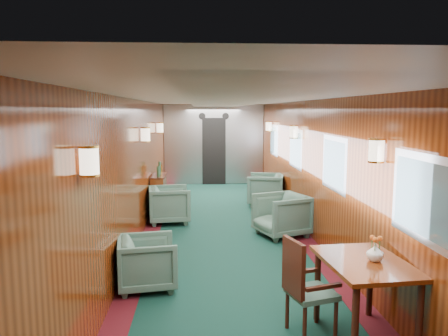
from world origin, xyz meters
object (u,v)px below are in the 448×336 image
object	(u,v)px
side_chair	(303,283)
armchair_left_far	(170,204)
armchair_right_near	(281,215)
armchair_right_far	(265,189)
credenza	(159,193)
armchair_left_near	(148,263)
dining_table	(365,273)

from	to	relation	value
side_chair	armchair_left_far	distance (m)	4.78
armchair_right_near	armchair_right_far	distance (m)	2.53
credenza	armchair_left_far	size ratio (longest dim) A/B	1.39
credenza	armchair_left_near	distance (m)	4.08
armchair_left_near	armchair_left_far	size ratio (longest dim) A/B	0.90
armchair_right_far	side_chair	bearing A→B (deg)	8.05
dining_table	credenza	world-z (taller)	credenza
side_chair	armchair_left_far	size ratio (longest dim) A/B	1.23
dining_table	armchair_left_far	world-z (taller)	dining_table
dining_table	armchair_left_far	distance (m)	5.11
side_chair	armchair_left_far	bearing A→B (deg)	92.98
dining_table	armchair_left_near	xyz separation A→B (m)	(-2.23, 1.38, -0.34)
side_chair	credenza	xyz separation A→B (m)	(-1.88, 5.35, -0.10)
credenza	armchair_left_far	xyz separation A→B (m)	(0.28, -0.84, -0.07)
armchair_left_far	armchair_right_far	world-z (taller)	armchair_right_far
side_chair	armchair_right_far	size ratio (longest dim) A/B	1.20
armchair_right_near	dining_table	bearing A→B (deg)	-18.68
side_chair	credenza	distance (m)	5.67
credenza	armchair_left_far	distance (m)	0.89
dining_table	side_chair	world-z (taller)	side_chair
side_chair	armchair_left_far	xyz separation A→B (m)	(-1.59, 4.50, -0.17)
armchair_left_far	side_chair	bearing A→B (deg)	-167.76
armchair_right_near	armchair_right_far	world-z (taller)	armchair_right_near
side_chair	dining_table	bearing A→B (deg)	-27.88
side_chair	armchair_left_near	distance (m)	2.11
credenza	side_chair	bearing A→B (deg)	-70.65
credenza	armchair_right_far	bearing A→B (deg)	14.42
armchair_right_near	side_chair	bearing A→B (deg)	-27.98
credenza	armchair_left_near	world-z (taller)	credenza
credenza	armchair_right_near	world-z (taller)	credenza
armchair_left_near	armchair_right_far	world-z (taller)	armchair_right_far
credenza	armchair_right_near	bearing A→B (deg)	-39.30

